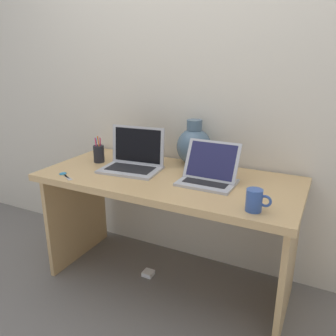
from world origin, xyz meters
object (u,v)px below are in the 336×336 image
(pen_cup, at_px, (99,154))
(scissors, at_px, (64,175))
(power_brick, at_px, (149,273))
(laptop_right, at_px, (209,172))
(laptop_left, at_px, (134,158))
(coffee_mug, at_px, (255,200))
(green_vase, at_px, (194,146))

(pen_cup, distance_m, scissors, 0.32)
(pen_cup, bearing_deg, power_brick, -6.24)
(scissors, relative_size, power_brick, 1.99)
(laptop_right, xyz_separation_m, power_brick, (-0.40, -0.01, -0.78))
(laptop_left, distance_m, laptop_right, 0.51)
(laptop_right, bearing_deg, pen_cup, 177.50)
(laptop_left, distance_m, power_brick, 0.80)
(laptop_left, height_order, laptop_right, laptop_left)
(laptop_left, distance_m, pen_cup, 0.28)
(laptop_left, relative_size, coffee_mug, 3.27)
(laptop_right, distance_m, green_vase, 0.34)
(scissors, bearing_deg, coffee_mug, 0.97)
(laptop_left, distance_m, green_vase, 0.39)
(green_vase, height_order, scissors, green_vase)
(laptop_right, bearing_deg, laptop_left, 177.44)
(laptop_left, bearing_deg, pen_cup, 177.61)
(laptop_right, distance_m, power_brick, 0.88)
(laptop_left, height_order, coffee_mug, laptop_left)
(pen_cup, xyz_separation_m, power_brick, (0.39, -0.04, -0.78))
(coffee_mug, relative_size, pen_cup, 0.64)
(laptop_left, xyz_separation_m, scissors, (-0.30, -0.30, -0.06))
(scissors, bearing_deg, power_brick, 33.68)
(green_vase, relative_size, pen_cup, 1.62)
(scissors, distance_m, power_brick, 0.87)
(pen_cup, bearing_deg, laptop_left, -2.39)
(green_vase, bearing_deg, pen_cup, -158.08)
(laptop_right, xyz_separation_m, coffee_mug, (0.31, -0.26, -0.01))
(pen_cup, height_order, scissors, pen_cup)
(coffee_mug, distance_m, pen_cup, 1.14)
(laptop_left, bearing_deg, coffee_mug, -18.97)
(laptop_right, height_order, pen_cup, laptop_right)
(laptop_right, xyz_separation_m, pen_cup, (-0.79, 0.03, -0.00))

